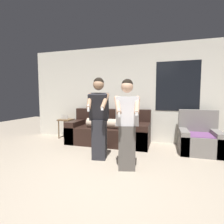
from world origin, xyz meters
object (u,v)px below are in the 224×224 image
object	(u,v)px
person_left	(99,118)
couch	(109,131)
person_right	(127,124)
armchair	(199,139)
side_table	(66,122)

from	to	relation	value
person_left	couch	bearing A→B (deg)	98.50
couch	person_right	world-z (taller)	person_right
person_right	armchair	bearing A→B (deg)	45.60
side_table	person_left	world-z (taller)	person_left
armchair	person_left	world-z (taller)	person_left
side_table	person_right	size ratio (longest dim) A/B	0.47
side_table	couch	bearing A→B (deg)	-9.03
person_left	person_right	world-z (taller)	person_left
couch	person_right	distance (m)	1.80
armchair	person_left	size ratio (longest dim) A/B	0.58
person_right	side_table	bearing A→B (deg)	142.35
person_left	person_right	xyz separation A→B (m)	(0.64, -0.31, -0.05)
couch	person_left	world-z (taller)	person_left
armchair	side_table	world-z (taller)	armchair
armchair	person_left	bearing A→B (deg)	-151.31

